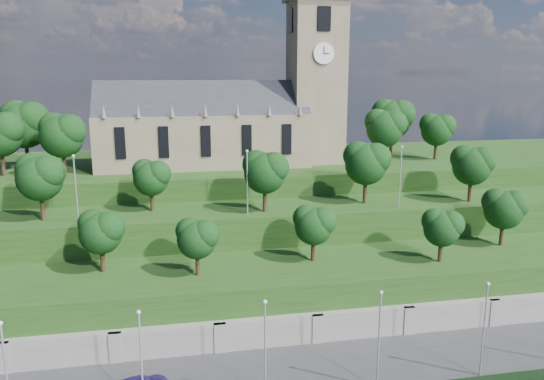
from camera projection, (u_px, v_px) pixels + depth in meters
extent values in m
cube|color=slate|center=(268.00, 339.00, 54.32)|extent=(160.00, 2.00, 5.00)
cube|color=slate|center=(4.00, 368.00, 48.96)|extent=(1.20, 0.60, 5.00)
cube|color=slate|center=(116.00, 357.00, 50.79)|extent=(1.20, 0.60, 5.00)
cube|color=slate|center=(220.00, 347.00, 52.63)|extent=(1.20, 0.60, 5.00)
cube|color=slate|center=(317.00, 338.00, 54.47)|extent=(1.20, 0.60, 5.00)
cube|color=slate|center=(408.00, 329.00, 56.31)|extent=(1.20, 0.60, 5.00)
cube|color=slate|center=(493.00, 321.00, 58.15)|extent=(1.20, 0.60, 5.00)
cube|color=#1A3812|center=(259.00, 301.00, 59.75)|extent=(160.00, 12.00, 8.00)
cube|color=#1A3812|center=(245.00, 252.00, 69.87)|extent=(160.00, 10.00, 12.00)
cube|color=#1A3812|center=(227.00, 204.00, 89.68)|extent=(160.00, 32.00, 15.00)
cube|color=#6A5F4A|center=(203.00, 139.00, 82.63)|extent=(32.00, 12.00, 8.00)
cube|color=#222429|center=(203.00, 114.00, 81.77)|extent=(32.00, 10.18, 10.18)
cone|color=#6A5F4A|center=(103.00, 112.00, 73.24)|extent=(0.70, 0.70, 1.80)
cone|color=#6A5F4A|center=(138.00, 111.00, 74.10)|extent=(0.70, 0.70, 1.80)
cone|color=#6A5F4A|center=(172.00, 111.00, 74.96)|extent=(0.70, 0.70, 1.80)
cone|color=#6A5F4A|center=(205.00, 110.00, 75.82)|extent=(0.70, 0.70, 1.80)
cone|color=#6A5F4A|center=(237.00, 110.00, 76.68)|extent=(0.70, 0.70, 1.80)
cone|color=#6A5F4A|center=(269.00, 110.00, 77.53)|extent=(0.70, 0.70, 1.80)
cone|color=#6A5F4A|center=(300.00, 109.00, 78.39)|extent=(0.70, 0.70, 1.80)
cube|color=black|center=(120.00, 143.00, 74.48)|extent=(1.40, 0.25, 4.50)
cube|color=black|center=(164.00, 142.00, 75.59)|extent=(1.40, 0.25, 4.50)
cube|color=black|center=(206.00, 141.00, 76.69)|extent=(1.40, 0.25, 4.50)
cube|color=black|center=(247.00, 140.00, 77.79)|extent=(1.40, 0.25, 4.50)
cube|color=black|center=(287.00, 139.00, 78.90)|extent=(1.40, 0.25, 4.50)
cube|color=#6A5F4A|center=(316.00, 84.00, 84.10)|extent=(8.00, 8.00, 25.00)
cube|color=black|center=(324.00, 18.00, 78.14)|extent=(2.00, 0.25, 3.50)
cube|color=black|center=(310.00, 23.00, 85.97)|extent=(2.00, 0.25, 3.50)
cube|color=black|center=(291.00, 21.00, 81.30)|extent=(0.25, 2.00, 3.50)
cube|color=black|center=(342.00, 22.00, 82.80)|extent=(0.25, 2.00, 3.50)
cylinder|color=white|center=(324.00, 53.00, 79.18)|extent=(3.20, 0.30, 3.20)
cylinder|color=white|center=(341.00, 54.00, 83.89)|extent=(0.30, 3.20, 3.20)
cube|color=black|center=(324.00, 50.00, 78.90)|extent=(0.12, 0.05, 1.10)
cube|color=black|center=(327.00, 53.00, 79.08)|extent=(0.80, 0.05, 0.12)
cylinder|color=black|center=(102.00, 258.00, 57.40)|extent=(0.49, 0.49, 2.97)
sphere|color=black|center=(101.00, 233.00, 56.78)|extent=(4.61, 4.61, 4.61)
sphere|color=black|center=(109.00, 228.00, 56.36)|extent=(3.46, 3.46, 3.46)
sphere|color=black|center=(93.00, 224.00, 56.98)|extent=(3.23, 3.23, 3.23)
cylinder|color=black|center=(198.00, 263.00, 56.40)|extent=(0.48, 0.48, 2.70)
sphere|color=black|center=(197.00, 240.00, 55.84)|extent=(4.19, 4.19, 4.19)
sphere|color=black|center=(205.00, 235.00, 55.45)|extent=(3.14, 3.14, 3.14)
sphere|color=black|center=(189.00, 231.00, 56.02)|extent=(2.94, 2.94, 2.94)
cylinder|color=black|center=(313.00, 249.00, 60.75)|extent=(0.48, 0.48, 2.80)
sphere|color=black|center=(314.00, 226.00, 60.16)|extent=(4.35, 4.35, 4.35)
sphere|color=black|center=(322.00, 221.00, 59.77)|extent=(3.27, 3.27, 3.27)
sphere|color=black|center=(306.00, 218.00, 60.36)|extent=(3.05, 3.05, 3.05)
cylinder|color=black|center=(440.00, 250.00, 60.50)|extent=(0.48, 0.48, 2.65)
sphere|color=black|center=(442.00, 229.00, 59.95)|extent=(4.12, 4.12, 4.12)
sphere|color=black|center=(451.00, 224.00, 59.57)|extent=(3.09, 3.09, 3.09)
sphere|color=black|center=(434.00, 221.00, 60.13)|extent=(2.89, 2.89, 2.89)
cylinder|color=black|center=(502.00, 233.00, 66.20)|extent=(0.50, 0.50, 3.10)
sphere|color=black|center=(504.00, 210.00, 65.55)|extent=(4.83, 4.83, 4.83)
sphere|color=black|center=(514.00, 205.00, 65.11)|extent=(3.62, 3.62, 3.62)
sphere|color=black|center=(495.00, 202.00, 65.77)|extent=(3.38, 3.38, 3.38)
cylinder|color=black|center=(42.00, 206.00, 62.78)|extent=(0.51, 0.51, 3.45)
sphere|color=black|center=(40.00, 178.00, 62.06)|extent=(5.36, 5.36, 5.36)
sphere|color=black|center=(48.00, 172.00, 61.57)|extent=(4.02, 4.02, 4.02)
sphere|color=black|center=(32.00, 169.00, 62.30)|extent=(3.75, 3.75, 3.75)
cylinder|color=black|center=(152.00, 200.00, 67.08)|extent=(0.49, 0.49, 2.85)
sphere|color=black|center=(151.00, 179.00, 66.49)|extent=(4.43, 4.43, 4.43)
sphere|color=black|center=(158.00, 174.00, 66.08)|extent=(3.32, 3.32, 3.32)
sphere|color=black|center=(144.00, 171.00, 66.69)|extent=(3.10, 3.10, 3.10)
cylinder|color=black|center=(265.00, 198.00, 66.72)|extent=(0.51, 0.51, 3.35)
sphere|color=black|center=(265.00, 173.00, 66.02)|extent=(5.22, 5.22, 5.22)
sphere|color=black|center=(274.00, 167.00, 65.55)|extent=(3.91, 3.91, 3.91)
sphere|color=black|center=(257.00, 164.00, 66.25)|extent=(3.65, 3.65, 3.65)
cylinder|color=black|center=(365.00, 190.00, 71.20)|extent=(0.52, 0.52, 3.58)
sphere|color=black|center=(366.00, 164.00, 70.45)|extent=(5.57, 5.57, 5.57)
sphere|color=black|center=(376.00, 159.00, 69.94)|extent=(4.18, 4.18, 4.18)
sphere|color=black|center=(357.00, 155.00, 70.70)|extent=(3.90, 3.90, 3.90)
cylinder|color=black|center=(470.00, 190.00, 71.94)|extent=(0.51, 0.51, 3.31)
sphere|color=black|center=(472.00, 166.00, 71.24)|extent=(5.15, 5.15, 5.15)
sphere|color=black|center=(481.00, 161.00, 70.77)|extent=(3.87, 3.87, 3.87)
sphere|color=black|center=(464.00, 158.00, 71.47)|extent=(3.61, 3.61, 3.61)
cylinder|color=black|center=(3.00, 162.00, 74.04)|extent=(0.53, 0.53, 3.94)
sphere|color=black|center=(0.00, 135.00, 73.22)|extent=(6.12, 6.12, 6.12)
sphere|color=black|center=(7.00, 128.00, 72.66)|extent=(4.59, 4.59, 4.59)
cylinder|color=black|center=(27.00, 154.00, 80.07)|extent=(0.56, 0.56, 4.40)
sphere|color=black|center=(24.00, 126.00, 79.16)|extent=(6.84, 6.84, 6.84)
sphere|color=black|center=(32.00, 119.00, 78.53)|extent=(5.13, 5.13, 5.13)
sphere|color=black|center=(16.00, 116.00, 79.46)|extent=(4.79, 4.79, 4.79)
cylinder|color=black|center=(64.00, 163.00, 73.70)|extent=(0.53, 0.53, 3.82)
sphere|color=black|center=(62.00, 136.00, 72.90)|extent=(5.94, 5.94, 5.94)
sphere|color=black|center=(70.00, 130.00, 72.36)|extent=(4.46, 4.46, 4.46)
sphere|color=black|center=(54.00, 127.00, 73.17)|extent=(4.16, 4.16, 4.16)
cylinder|color=black|center=(384.00, 152.00, 84.46)|extent=(0.53, 0.53, 3.72)
sphere|color=black|center=(385.00, 129.00, 83.68)|extent=(5.79, 5.79, 5.79)
sphere|color=black|center=(393.00, 124.00, 83.15)|extent=(4.34, 4.34, 4.34)
sphere|color=black|center=(377.00, 122.00, 83.94)|extent=(4.05, 4.05, 4.05)
cylinder|color=black|center=(391.00, 143.00, 92.94)|extent=(0.55, 0.55, 4.22)
sphere|color=black|center=(392.00, 120.00, 92.06)|extent=(6.56, 6.56, 6.56)
sphere|color=black|center=(401.00, 114.00, 91.46)|extent=(4.92, 4.92, 4.92)
sphere|color=black|center=(385.00, 112.00, 92.35)|extent=(4.59, 4.59, 4.59)
cylinder|color=black|center=(435.00, 150.00, 88.26)|extent=(0.51, 0.51, 3.31)
sphere|color=black|center=(437.00, 130.00, 87.57)|extent=(5.14, 5.14, 5.14)
sphere|color=black|center=(444.00, 126.00, 87.10)|extent=(3.86, 3.86, 3.86)
sphere|color=black|center=(430.00, 124.00, 87.80)|extent=(3.60, 3.60, 3.60)
cylinder|color=#B2B2B7|center=(7.00, 378.00, 40.32)|extent=(0.16, 0.16, 8.82)
sphere|color=silver|center=(0.00, 323.00, 39.34)|extent=(0.36, 0.36, 0.36)
cylinder|color=#B2B2B7|center=(142.00, 365.00, 42.16)|extent=(0.16, 0.16, 8.82)
sphere|color=silver|center=(139.00, 312.00, 41.18)|extent=(0.36, 0.36, 0.36)
cylinder|color=#B2B2B7|center=(265.00, 353.00, 44.00)|extent=(0.16, 0.16, 8.82)
sphere|color=silver|center=(265.00, 302.00, 43.02)|extent=(0.36, 0.36, 0.36)
cylinder|color=#B2B2B7|center=(379.00, 341.00, 45.83)|extent=(0.16, 0.16, 8.82)
sphere|color=silver|center=(381.00, 293.00, 44.86)|extent=(0.36, 0.36, 0.36)
cylinder|color=#B2B2B7|center=(484.00, 331.00, 47.67)|extent=(0.16, 0.16, 8.82)
sphere|color=silver|center=(488.00, 284.00, 46.70)|extent=(0.36, 0.36, 0.36)
cylinder|color=#B2B2B7|center=(76.00, 190.00, 61.18)|extent=(0.16, 0.16, 7.76)
sphere|color=silver|center=(73.00, 156.00, 60.32)|extent=(0.36, 0.36, 0.36)
cylinder|color=#B2B2B7|center=(247.00, 184.00, 64.86)|extent=(0.16, 0.16, 7.76)
sphere|color=silver|center=(247.00, 151.00, 63.99)|extent=(0.36, 0.36, 0.36)
cylinder|color=#B2B2B7|center=(400.00, 178.00, 68.53)|extent=(0.16, 0.16, 7.76)
sphere|color=silver|center=(402.00, 147.00, 67.67)|extent=(0.36, 0.36, 0.36)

